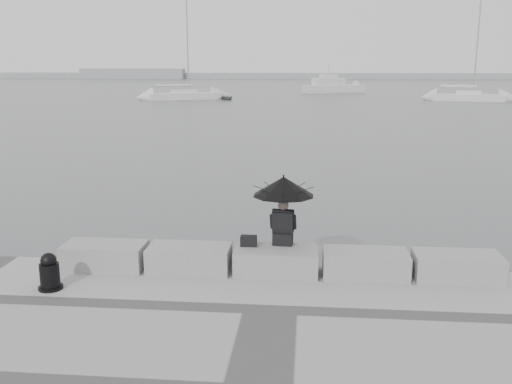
# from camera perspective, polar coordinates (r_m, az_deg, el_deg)

# --- Properties ---
(ground) EXTENTS (360.00, 360.00, 0.00)m
(ground) POSITION_cam_1_polar(r_m,az_deg,el_deg) (11.77, 2.13, -9.63)
(ground) COLOR #474A4C
(ground) RESTS_ON ground
(stone_block_far_left) EXTENTS (1.60, 0.80, 0.50)m
(stone_block_far_left) POSITION_cam_1_polar(r_m,az_deg,el_deg) (11.75, -14.86, -6.19)
(stone_block_far_left) COLOR slate
(stone_block_far_left) RESTS_ON promenade
(stone_block_left) EXTENTS (1.60, 0.80, 0.50)m
(stone_block_left) POSITION_cam_1_polar(r_m,az_deg,el_deg) (11.29, -6.67, -6.62)
(stone_block_left) COLOR slate
(stone_block_left) RESTS_ON promenade
(stone_block_centre) EXTENTS (1.60, 0.80, 0.50)m
(stone_block_centre) POSITION_cam_1_polar(r_m,az_deg,el_deg) (11.08, 2.03, -6.93)
(stone_block_centre) COLOR slate
(stone_block_centre) RESTS_ON promenade
(stone_block_right) EXTENTS (1.60, 0.80, 0.50)m
(stone_block_right) POSITION_cam_1_polar(r_m,az_deg,el_deg) (11.12, 10.88, -7.08)
(stone_block_right) COLOR slate
(stone_block_right) RESTS_ON promenade
(stone_block_far_right) EXTENTS (1.60, 0.80, 0.50)m
(stone_block_far_right) POSITION_cam_1_polar(r_m,az_deg,el_deg) (11.42, 19.46, -7.07)
(stone_block_far_right) COLOR slate
(stone_block_far_right) RESTS_ON promenade
(seated_person) EXTENTS (1.21, 1.21, 1.39)m
(seated_person) POSITION_cam_1_polar(r_m,az_deg,el_deg) (11.03, 2.76, -0.19)
(seated_person) COLOR black
(seated_person) RESTS_ON stone_block_centre
(bag) EXTENTS (0.32, 0.18, 0.20)m
(bag) POSITION_cam_1_polar(r_m,az_deg,el_deg) (11.13, -0.74, -4.91)
(bag) COLOR black
(bag) RESTS_ON stone_block_centre
(mooring_bollard) EXTENTS (0.44, 0.44, 0.69)m
(mooring_bollard) POSITION_cam_1_polar(r_m,az_deg,el_deg) (10.96, -19.94, -7.72)
(mooring_bollard) COLOR black
(mooring_bollard) RESTS_ON promenade
(distant_landmass) EXTENTS (180.00, 8.00, 2.80)m
(distant_landmass) POSITION_cam_1_polar(r_m,az_deg,el_deg) (165.64, 2.28, 11.56)
(distant_landmass) COLOR gray
(distant_landmass) RESTS_ON ground
(sailboat_left) EXTENTS (9.07, 5.80, 12.90)m
(sailboat_left) POSITION_cam_1_polar(r_m,az_deg,el_deg) (72.47, -7.17, 9.57)
(sailboat_left) COLOR silver
(sailboat_left) RESTS_ON ground
(sailboat_right) EXTENTS (8.47, 4.12, 12.90)m
(sailboat_right) POSITION_cam_1_polar(r_m,az_deg,el_deg) (73.78, 20.47, 8.94)
(sailboat_right) COLOR silver
(sailboat_right) RESTS_ON ground
(motor_cruiser) EXTENTS (9.76, 6.53, 4.50)m
(motor_cruiser) POSITION_cam_1_polar(r_m,az_deg,el_deg) (89.86, 7.79, 10.41)
(motor_cruiser) COLOR silver
(motor_cruiser) RESTS_ON ground
(dinghy) EXTENTS (3.08, 2.23, 0.48)m
(dinghy) POSITION_cam_1_polar(r_m,az_deg,el_deg) (71.62, -2.93, 9.40)
(dinghy) COLOR gray
(dinghy) RESTS_ON ground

